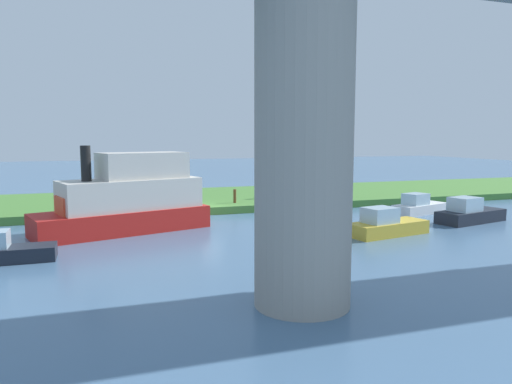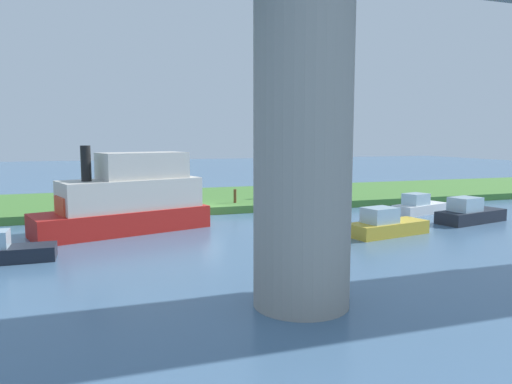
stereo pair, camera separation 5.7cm
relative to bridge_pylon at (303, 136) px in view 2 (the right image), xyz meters
name	(u,v)px [view 2 (the right image)]	position (x,y,z in m)	size (l,w,h in m)	color
ground_plane	(202,216)	(-0.60, -16.84, -5.00)	(160.00, 160.00, 0.00)	#4C7093
grassy_bank	(186,200)	(-0.60, -22.84, -4.75)	(80.00, 12.00, 0.50)	#4C8438
bridge_pylon	(303,136)	(0.00, 0.00, 0.00)	(2.85, 2.85, 10.00)	#9E998E
person_on_bank	(269,189)	(-6.26, -20.04, -3.80)	(0.47, 0.47, 1.39)	#2D334C
mooring_post	(235,196)	(-3.24, -18.51, -4.03)	(0.20, 0.20, 0.93)	brown
motorboat_white	(128,200)	(4.19, -13.18, -3.31)	(9.43, 5.52, 4.57)	red
skiff_small	(1,251)	(9.43, -8.25, -4.54)	(3.84, 1.38, 1.28)	#1E232D
motorboat_red	(420,206)	(-14.25, -13.11, -4.51)	(4.33, 2.55, 1.36)	white
pontoon_yellow	(470,213)	(-14.97, -9.48, -4.46)	(4.81, 2.59, 1.52)	#1E232D
houseboat_blue	(386,225)	(-8.21, -7.89, -4.48)	(4.61, 2.40, 1.46)	gold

